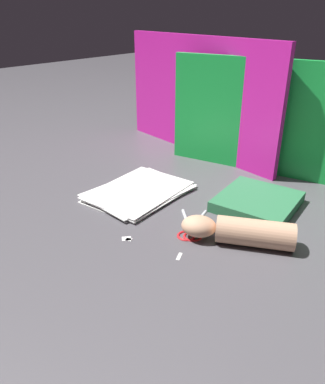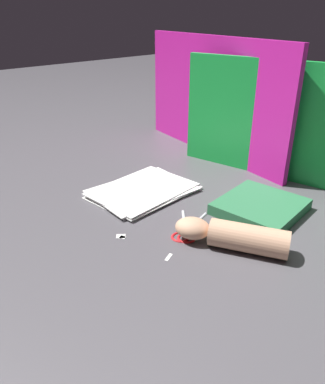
{
  "view_description": "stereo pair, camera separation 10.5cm",
  "coord_description": "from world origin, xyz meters",
  "px_view_note": "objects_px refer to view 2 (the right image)",
  "views": [
    {
      "loc": [
        0.63,
        -0.74,
        0.52
      ],
      "look_at": [
        0.02,
        -0.02,
        0.06
      ],
      "focal_mm": 35.0,
      "sensor_mm": 36.0,
      "label": 1
    },
    {
      "loc": [
        0.71,
        -0.66,
        0.52
      ],
      "look_at": [
        0.02,
        -0.02,
        0.06
      ],
      "focal_mm": 35.0,
      "sensor_mm": 36.0,
      "label": 2
    }
  ],
  "objects_px": {
    "scissors": "(186,231)",
    "hand_forearm": "(233,236)",
    "paper_stack": "(143,190)",
    "book_closed": "(260,207)"
  },
  "relations": [
    {
      "from": "book_closed",
      "to": "hand_forearm",
      "type": "bearing_deg",
      "value": -74.63
    },
    {
      "from": "paper_stack",
      "to": "book_closed",
      "type": "xyz_separation_m",
      "value": [
        0.32,
        0.17,
        0.01
      ]
    },
    {
      "from": "scissors",
      "to": "hand_forearm",
      "type": "height_order",
      "value": "hand_forearm"
    },
    {
      "from": "scissors",
      "to": "book_closed",
      "type": "bearing_deg",
      "value": 73.72
    },
    {
      "from": "book_closed",
      "to": "hand_forearm",
      "type": "height_order",
      "value": "hand_forearm"
    },
    {
      "from": "hand_forearm",
      "to": "paper_stack",
      "type": "bearing_deg",
      "value": 174.58
    },
    {
      "from": "paper_stack",
      "to": "scissors",
      "type": "relative_size",
      "value": 1.97
    },
    {
      "from": "paper_stack",
      "to": "book_closed",
      "type": "height_order",
      "value": "book_closed"
    },
    {
      "from": "book_closed",
      "to": "paper_stack",
      "type": "bearing_deg",
      "value": -152.66
    },
    {
      "from": "paper_stack",
      "to": "hand_forearm",
      "type": "height_order",
      "value": "hand_forearm"
    }
  ]
}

